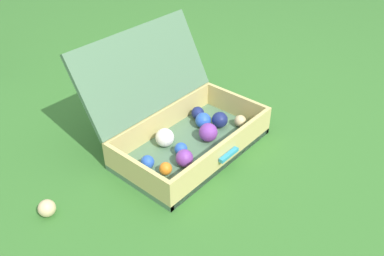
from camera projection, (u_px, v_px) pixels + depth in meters
name	position (u px, v px, depth m)	size (l,w,h in m)	color
ground_plane	(217.00, 147.00, 1.82)	(16.00, 16.00, 0.00)	#336B28
open_suitcase	(180.00, 123.00, 1.78)	(0.67, 0.58, 0.47)	#4C7051
stray_ball_on_grass	(47.00, 208.00, 1.47)	(0.06, 0.06, 0.06)	#D1B784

